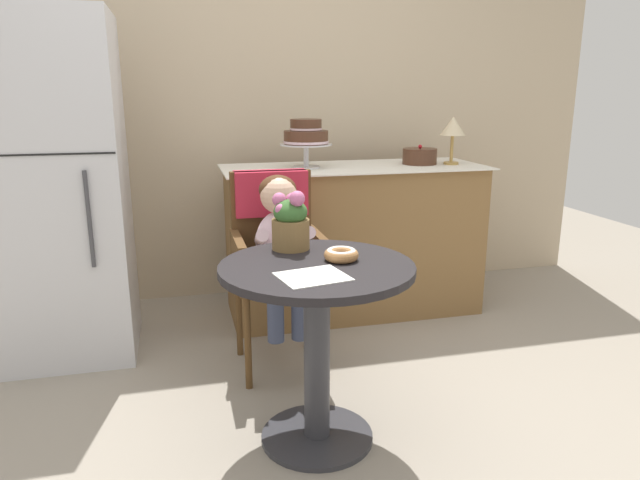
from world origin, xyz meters
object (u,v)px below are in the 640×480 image
object	(u,v)px
cafe_table	(317,318)
flower_vase	(291,222)
wicker_chair	(275,237)
tiered_cake_stand	(306,136)
seated_child	(280,237)
round_layer_cake	(420,156)
refrigerator	(58,191)
table_lamp	(453,128)
donut_front	(341,254)

from	to	relation	value
cafe_table	flower_vase	bearing A→B (deg)	102.18
wicker_chair	tiered_cake_stand	bearing A→B (deg)	68.18
seated_child	tiered_cake_stand	world-z (taller)	tiered_cake_stand
round_layer_cake	refrigerator	xyz separation A→B (m)	(-2.02, -0.21, -0.10)
flower_vase	refrigerator	bearing A→B (deg)	139.02
wicker_chair	table_lamp	bearing A→B (deg)	28.50
cafe_table	refrigerator	bearing A→B (deg)	133.67
refrigerator	flower_vase	bearing A→B (deg)	-40.98
donut_front	table_lamp	xyz separation A→B (m)	(1.05, 1.22, 0.37)
table_lamp	round_layer_cake	bearing A→B (deg)	161.17
flower_vase	seated_child	bearing A→B (deg)	86.60
seated_child	table_lamp	bearing A→B (deg)	29.27
flower_vase	refrigerator	distance (m)	1.32
flower_vase	table_lamp	distance (m)	1.59
flower_vase	tiered_cake_stand	distance (m)	1.14
donut_front	tiered_cake_stand	distance (m)	1.33
flower_vase	table_lamp	bearing A→B (deg)	40.25
donut_front	refrigerator	xyz separation A→B (m)	(-1.15, 1.08, 0.11)
cafe_table	flower_vase	xyz separation A→B (m)	(-0.05, 0.23, 0.32)
donut_front	refrigerator	size ratio (longest dim) A/B	0.08
flower_vase	tiered_cake_stand	world-z (taller)	tiered_cake_stand
seated_child	round_layer_cake	distance (m)	1.26
flower_vase	donut_front	bearing A→B (deg)	-54.13
refrigerator	table_lamp	bearing A→B (deg)	3.77
flower_vase	round_layer_cake	xyz separation A→B (m)	(1.02, 1.07, 0.12)
tiered_cake_stand	table_lamp	distance (m)	0.89
donut_front	tiered_cake_stand	bearing A→B (deg)	82.95
table_lamp	tiered_cake_stand	bearing A→B (deg)	176.43
seated_child	refrigerator	world-z (taller)	refrigerator
flower_vase	table_lamp	xyz separation A→B (m)	(1.20, 1.01, 0.29)
flower_vase	cafe_table	bearing A→B (deg)	-77.82
cafe_table	seated_child	size ratio (longest dim) A/B	0.99
wicker_chair	flower_vase	bearing A→B (deg)	-87.04
round_layer_cake	flower_vase	bearing A→B (deg)	-133.44
tiered_cake_stand	table_lamp	xyz separation A→B (m)	(0.89, -0.06, 0.04)
tiered_cake_stand	cafe_table	bearing A→B (deg)	-101.21
seated_child	refrigerator	xyz separation A→B (m)	(-1.02, 0.51, 0.17)
seated_child	round_layer_cake	xyz separation A→B (m)	(1.00, 0.72, 0.27)
donut_front	round_layer_cake	xyz separation A→B (m)	(0.87, 1.28, 0.20)
cafe_table	flower_vase	distance (m)	0.40
seated_child	donut_front	size ratio (longest dim) A/B	5.60
table_lamp	wicker_chair	bearing A→B (deg)	-156.83
cafe_table	wicker_chair	bearing A→B (deg)	92.23
donut_front	flower_vase	distance (m)	0.27
round_layer_cake	table_lamp	distance (m)	0.25
table_lamp	refrigerator	bearing A→B (deg)	-176.23
table_lamp	donut_front	bearing A→B (deg)	-130.63
cafe_table	donut_front	world-z (taller)	donut_front
donut_front	cafe_table	bearing A→B (deg)	-166.42
cafe_table	seated_child	distance (m)	0.61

